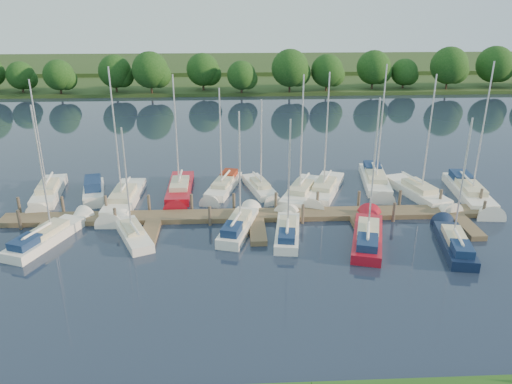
{
  "coord_description": "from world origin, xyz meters",
  "views": [
    {
      "loc": [
        -1.78,
        -28.49,
        16.55
      ],
      "look_at": [
        0.03,
        8.0,
        2.2
      ],
      "focal_mm": 35.0,
      "sensor_mm": 36.0,
      "label": 1
    }
  ],
  "objects_px": {
    "dock": "(256,219)",
    "sailboat_n_5": "(260,189)",
    "sailboat_s_2": "(239,227)",
    "sailboat_n_0": "(49,194)",
    "motorboat": "(94,192)"
  },
  "relations": [
    {
      "from": "sailboat_n_5",
      "to": "sailboat_s_2",
      "type": "xyz_separation_m",
      "value": [
        -2.08,
        -8.11,
        0.07
      ]
    },
    {
      "from": "sailboat_s_2",
      "to": "dock",
      "type": "bearing_deg",
      "value": 67.41
    },
    {
      "from": "sailboat_n_0",
      "to": "motorboat",
      "type": "relative_size",
      "value": 1.78
    },
    {
      "from": "dock",
      "to": "sailboat_n_5",
      "type": "height_order",
      "value": "sailboat_n_5"
    },
    {
      "from": "dock",
      "to": "motorboat",
      "type": "xyz_separation_m",
      "value": [
        -14.18,
        6.15,
        0.18
      ]
    },
    {
      "from": "sailboat_s_2",
      "to": "sailboat_n_5",
      "type": "bearing_deg",
      "value": 91.67
    },
    {
      "from": "dock",
      "to": "motorboat",
      "type": "bearing_deg",
      "value": 156.54
    },
    {
      "from": "sailboat_n_0",
      "to": "sailboat_n_5",
      "type": "height_order",
      "value": "sailboat_n_0"
    },
    {
      "from": "sailboat_s_2",
      "to": "sailboat_n_0",
      "type": "bearing_deg",
      "value": 171.26
    },
    {
      "from": "motorboat",
      "to": "sailboat_n_5",
      "type": "xyz_separation_m",
      "value": [
        14.87,
        0.22,
        -0.11
      ]
    },
    {
      "from": "dock",
      "to": "sailboat_s_2",
      "type": "relative_size",
      "value": 4.2
    },
    {
      "from": "sailboat_n_5",
      "to": "sailboat_s_2",
      "type": "bearing_deg",
      "value": 60.81
    },
    {
      "from": "dock",
      "to": "sailboat_n_5",
      "type": "relative_size",
      "value": 4.54
    },
    {
      "from": "motorboat",
      "to": "sailboat_s_2",
      "type": "relative_size",
      "value": 0.64
    },
    {
      "from": "dock",
      "to": "sailboat_n_5",
      "type": "xyz_separation_m",
      "value": [
        0.7,
        6.38,
        0.07
      ]
    }
  ]
}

